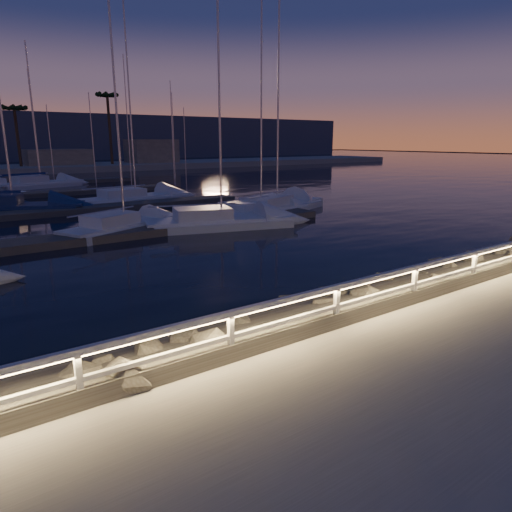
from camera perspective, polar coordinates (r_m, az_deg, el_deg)
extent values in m
plane|color=#9E998E|center=(12.81, 16.33, -6.38)|extent=(400.00, 400.00, 0.00)
cube|color=#9E998E|center=(11.60, 26.05, -10.06)|extent=(240.00, 5.00, 0.20)
cube|color=#625E54|center=(13.83, 11.40, -5.86)|extent=(240.00, 3.45, 1.29)
plane|color=black|center=(88.01, -29.18, 9.27)|extent=(320.00, 320.00, 0.00)
plane|color=black|center=(13.27, 15.96, -11.24)|extent=(400.00, 400.00, 0.00)
cube|color=silver|center=(8.46, -21.24, -14.19)|extent=(0.11, 0.11, 1.00)
cube|color=silver|center=(9.47, -3.16, -10.02)|extent=(0.11, 0.11, 1.00)
cube|color=silver|center=(11.22, 10.03, -6.26)|extent=(0.11, 0.11, 1.00)
cube|color=silver|center=(13.42, 19.17, -3.41)|extent=(0.11, 0.11, 1.00)
cube|color=silver|center=(15.88, 25.58, -1.34)|extent=(0.11, 0.11, 1.00)
cube|color=silver|center=(12.50, 16.65, -2.09)|extent=(44.00, 0.12, 0.12)
cube|color=silver|center=(12.65, 16.48, -4.26)|extent=(44.00, 0.09, 0.09)
cube|color=#F1B96C|center=(12.51, 16.69, -2.46)|extent=(44.00, 0.04, 0.03)
sphere|color=#625E54|center=(14.29, 9.69, -5.32)|extent=(0.85, 0.85, 0.85)
cube|color=#615851|center=(25.67, -12.63, 3.18)|extent=(22.00, 2.00, 0.40)
cube|color=#615851|center=(35.02, -19.01, 5.65)|extent=(22.00, 2.00, 0.40)
cube|color=#615851|center=(46.59, -23.24, 7.24)|extent=(22.00, 2.00, 0.40)
cube|color=#615851|center=(58.33, -25.80, 8.18)|extent=(22.00, 2.00, 0.40)
cube|color=#9E998E|center=(82.04, -28.73, 9.37)|extent=(160.00, 14.00, 1.20)
cube|color=gray|center=(84.25, -23.47, 11.04)|extent=(10.00, 6.00, 3.00)
cube|color=gray|center=(88.02, -12.95, 12.45)|extent=(8.00, 7.00, 4.60)
cylinder|color=#4A3722|center=(81.18, -27.65, 13.08)|extent=(0.44, 0.44, 9.00)
cylinder|color=#4A3722|center=(83.37, -17.82, 14.85)|extent=(0.44, 0.44, 11.50)
cube|color=silver|center=(26.84, -4.31, 3.85)|extent=(8.49, 4.83, 0.58)
cube|color=silver|center=(26.78, -4.33, 4.63)|extent=(9.03, 4.63, 0.16)
cube|color=silver|center=(26.46, -6.70, 5.27)|extent=(3.57, 2.81, 0.69)
cylinder|color=#BABABF|center=(26.53, -4.63, 19.94)|extent=(0.13, 0.13, 14.00)
cylinder|color=#BABABF|center=(26.28, -7.93, 6.33)|extent=(4.86, 1.49, 0.08)
cube|color=silver|center=(32.92, 2.63, 5.82)|extent=(9.24, 5.80, 0.59)
cube|color=silver|center=(32.87, 2.64, 6.46)|extent=(9.77, 5.64, 0.16)
cube|color=silver|center=(31.80, 1.48, 6.89)|extent=(3.96, 3.24, 0.69)
cylinder|color=#BABABF|center=(32.73, 2.80, 19.98)|extent=(0.13, 0.13, 15.23)
cylinder|color=#BABABF|center=(31.23, 0.87, 7.74)|extent=(5.17, 1.99, 0.09)
cube|color=silver|center=(26.61, -16.06, 3.24)|extent=(7.37, 5.06, 0.55)
cube|color=silver|center=(26.55, -16.11, 3.98)|extent=(7.75, 4.99, 0.15)
cube|color=silver|center=(25.84, -17.72, 4.38)|extent=(3.22, 2.74, 0.65)
cylinder|color=#BABABF|center=(26.22, -17.08, 17.43)|extent=(0.12, 0.12, 12.21)
cylinder|color=#BABABF|center=(25.44, -18.62, 5.30)|extent=(4.03, 1.91, 0.08)
cube|color=navy|center=(36.45, -27.98, 4.99)|extent=(9.01, 5.83, 0.62)
cube|color=navy|center=(36.40, -28.05, 5.60)|extent=(9.52, 5.70, 0.17)
cube|color=silver|center=(31.15, 0.63, 5.35)|extent=(7.94, 3.98, 0.51)
cube|color=silver|center=(31.10, 0.64, 5.94)|extent=(8.48, 3.74, 0.14)
cube|color=silver|center=(30.30, -0.73, 6.33)|extent=(3.27, 2.44, 0.60)
cylinder|color=#BABABF|center=(30.85, 0.67, 18.31)|extent=(0.11, 0.11, 13.17)
cylinder|color=#BABABF|center=(29.87, -1.44, 7.11)|extent=(4.66, 1.01, 0.07)
cube|color=silver|center=(38.96, -14.76, 6.69)|extent=(8.83, 3.98, 0.57)
cube|color=silver|center=(38.92, -14.79, 7.22)|extent=(9.47, 3.66, 0.16)
cube|color=silver|center=(38.34, -16.39, 7.56)|extent=(3.57, 2.56, 0.67)
cylinder|color=#BABABF|center=(38.78, -15.53, 18.26)|extent=(0.12, 0.12, 14.79)
cylinder|color=#BABABF|center=(38.03, -17.24, 8.23)|extent=(5.28, 0.81, 0.08)
cube|color=silver|center=(55.04, -25.23, 7.90)|extent=(8.52, 4.88, 0.63)
cube|color=silver|center=(55.00, -25.27, 8.32)|extent=(9.05, 4.68, 0.17)
cube|color=silver|center=(54.48, -26.37, 8.58)|extent=(3.59, 2.83, 0.74)
cylinder|color=#BABABF|center=(54.89, -26.09, 15.72)|extent=(0.14, 0.14, 14.04)
cylinder|color=#BABABF|center=(54.20, -26.98, 9.10)|extent=(4.87, 1.52, 0.09)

